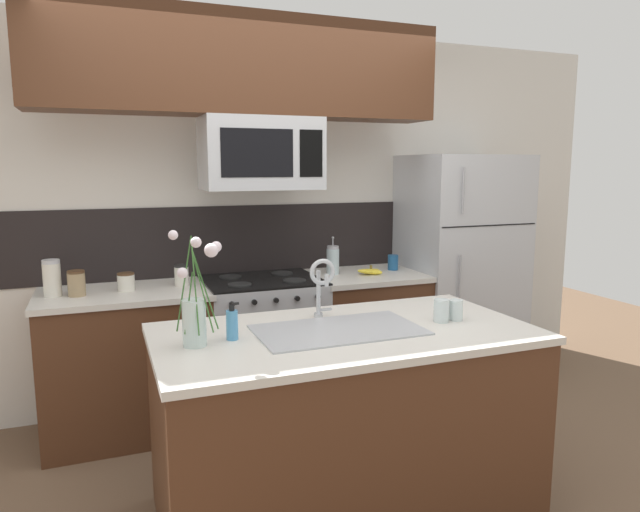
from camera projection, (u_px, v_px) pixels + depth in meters
name	position (u px, v px, depth m)	size (l,w,h in m)	color
ground_plane	(309.00, 476.00, 3.09)	(10.00, 10.00, 0.00)	brown
rear_partition	(287.00, 216.00, 4.17)	(5.20, 0.10, 2.60)	silver
splash_band	(249.00, 239.00, 4.04)	(3.48, 0.01, 0.48)	black
back_counter_left	(128.00, 362.00, 3.54)	(1.01, 0.65, 0.91)	#4C2B19
back_counter_right	(365.00, 335.00, 4.12)	(0.79, 0.65, 0.91)	#4C2B19
stove_range	(263.00, 346.00, 3.84)	(0.76, 0.64, 0.93)	#B7BABF
microwave	(261.00, 154.00, 3.63)	(0.74, 0.40, 0.45)	#B7BABF
upper_cabinet_band	(243.00, 66.00, 3.48)	(2.50, 0.34, 0.60)	#4C2B19
refrigerator	(458.00, 271.00, 4.35)	(0.81, 0.74, 1.74)	#B7BABF
storage_jar_tall	(52.00, 278.00, 3.31)	(0.10, 0.10, 0.22)	silver
storage_jar_medium	(76.00, 283.00, 3.33)	(0.10, 0.10, 0.15)	#997F5B
storage_jar_short	(126.00, 282.00, 3.47)	(0.10, 0.10, 0.11)	silver
storage_jar_squat	(182.00, 275.00, 3.61)	(0.09, 0.09, 0.13)	silver
banana_bunch	(371.00, 271.00, 3.99)	(0.19, 0.12, 0.07)	yellow
french_press	(333.00, 260.00, 4.00)	(0.09, 0.09, 0.27)	silver
coffee_tin	(393.00, 262.00, 4.17)	(0.08, 0.08, 0.11)	#1E5184
island_counter	(345.00, 422.00, 2.71)	(1.75, 0.92, 0.91)	#4C2B19
kitchen_sink	(338.00, 345.00, 2.64)	(0.76, 0.44, 0.16)	#ADAFB5
sink_faucet	(322.00, 280.00, 2.80)	(0.14, 0.14, 0.31)	#B7BABF
dish_soap_bottle	(232.00, 324.00, 2.49)	(0.06, 0.05, 0.16)	#4C93C6
drinking_glass	(441.00, 311.00, 2.77)	(0.07, 0.07, 0.11)	silver
spare_glass	(456.00, 310.00, 2.80)	(0.07, 0.07, 0.10)	silver
flower_vase	(195.00, 313.00, 2.38)	(0.21, 0.14, 0.49)	silver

